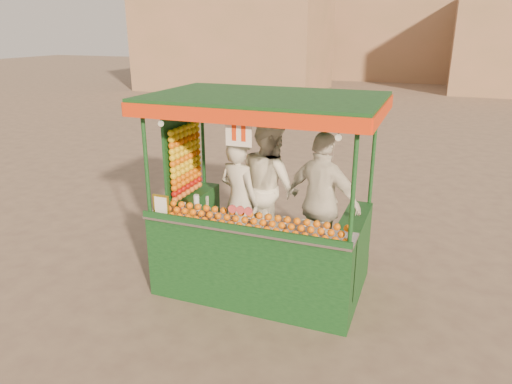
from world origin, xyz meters
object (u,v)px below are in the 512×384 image
at_px(vendor_left, 239,201).
at_px(vendor_middle, 270,187).
at_px(vendor_right, 322,203).
at_px(juice_cart, 255,231).

bearing_deg(vendor_left, vendor_middle, -110.59).
bearing_deg(vendor_middle, vendor_left, 96.98).
distance_m(vendor_left, vendor_middle, 0.50).
relative_size(vendor_left, vendor_middle, 0.88).
xyz_separation_m(vendor_middle, vendor_right, (0.80, -0.24, -0.05)).
distance_m(juice_cart, vendor_right, 0.94).
bearing_deg(juice_cart, vendor_middle, 90.09).
xyz_separation_m(juice_cart, vendor_middle, (-0.00, 0.57, 0.43)).
relative_size(vendor_left, vendor_right, 0.92).
height_order(vendor_left, vendor_middle, vendor_middle).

